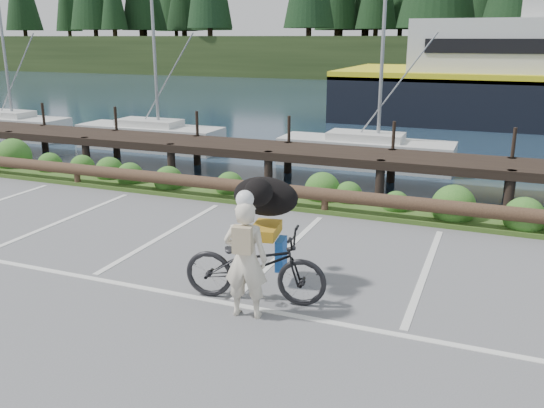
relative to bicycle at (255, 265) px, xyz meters
The scene contains 7 objects.
ground 0.67m from the bicycle, 157.95° to the left, with size 72.00×72.00×0.00m, color #5B5B5E.
harbor_backdrop 78.65m from the bicycle, 89.95° to the left, with size 170.00×160.00×30.00m.
vegetation_strip 5.46m from the bicycle, 93.33° to the left, with size 34.00×1.60×0.10m, color #3D5B21.
log_rail 4.77m from the bicycle, 93.82° to the left, with size 32.00×0.30×0.60m, color #443021, non-canonical shape.
bicycle is the anchor object (origin of this frame).
cyclist 0.59m from the bicycle, 80.96° to the right, with size 0.63×0.42×1.74m, color beige.
dog 1.13m from the bicycle, 99.04° to the left, with size 1.08×0.53×0.63m, color black.
Camera 1 is at (3.56, -7.53, 3.89)m, focal length 38.00 mm.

